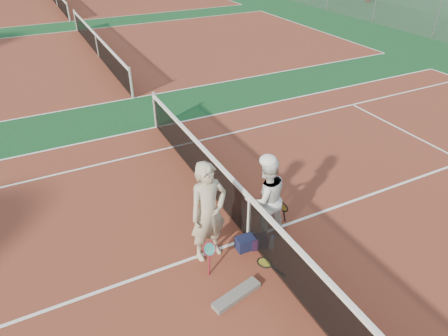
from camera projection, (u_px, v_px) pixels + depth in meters
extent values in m
plane|color=#113E1D|center=(248.00, 239.00, 7.80)|extent=(130.00, 130.00, 0.00)
cube|color=maroon|center=(248.00, 238.00, 7.80)|extent=(23.77, 10.97, 0.01)
cube|color=maroon|center=(99.00, 56.00, 17.98)|extent=(23.77, 10.97, 0.01)
cube|color=maroon|center=(58.00, 6.00, 28.16)|extent=(23.77, 10.97, 0.01)
imported|color=#B5A88C|center=(208.00, 212.00, 6.93)|extent=(0.77, 0.56, 1.97)
imported|color=silver|center=(266.00, 198.00, 7.48)|extent=(0.87, 0.69, 1.73)
cube|color=black|center=(245.00, 243.00, 7.50)|extent=(0.35, 0.24, 0.27)
cube|color=black|center=(259.00, 242.00, 7.55)|extent=(0.34, 0.26, 0.25)
cube|color=#635E59|center=(237.00, 295.00, 6.58)|extent=(0.94, 0.41, 0.10)
cylinder|color=#ADC5DB|center=(272.00, 243.00, 7.49)|extent=(0.09, 0.09, 0.30)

